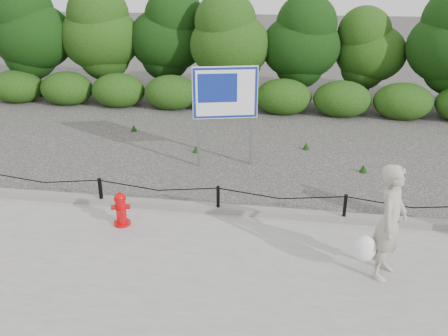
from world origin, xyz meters
TOP-DOWN VIEW (x-y plane):
  - ground at (0.00, 0.00)m, footprint 90.00×90.00m
  - sidewalk at (0.00, -2.00)m, footprint 14.00×4.00m
  - curb at (0.00, 0.05)m, footprint 14.00×0.22m
  - chain_barrier at (0.00, 0.00)m, footprint 10.06×0.06m
  - treeline at (-0.41, 8.92)m, footprint 20.21×3.41m
  - fire_hydrant at (-1.78, -0.75)m, footprint 0.40×0.41m
  - pedestrian at (2.98, -1.66)m, footprint 0.88×0.83m
  - advertising_sign at (-0.27, 2.69)m, footprint 1.56×0.50m

SIDE VIEW (x-z plane):
  - ground at x=0.00m, z-range 0.00..0.00m
  - sidewalk at x=0.00m, z-range 0.00..0.08m
  - curb at x=0.00m, z-range 0.08..0.22m
  - fire_hydrant at x=-1.78m, z-range 0.06..0.76m
  - chain_barrier at x=0.00m, z-range 0.16..0.76m
  - pedestrian at x=2.98m, z-range 0.05..1.98m
  - advertising_sign at x=-0.27m, z-range 0.52..3.07m
  - treeline at x=-0.41m, z-range 0.26..4.45m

